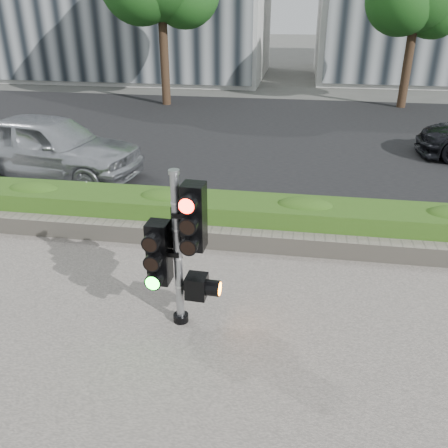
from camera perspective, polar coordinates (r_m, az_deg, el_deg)
The scene contains 8 objects.
ground at distance 7.27m, azimuth -2.82°, elevation -9.94°, with size 120.00×120.00×0.00m, color #51514C.
sidewalk at distance 5.49m, azimuth -8.65°, elevation -24.86°, with size 16.00×11.00×0.03m, color #9E9389.
road at distance 16.38m, azimuth 4.38°, elevation 10.60°, with size 60.00×13.00×0.02m, color black.
curb at distance 9.94m, azimuth 0.84°, elevation 0.81°, with size 60.00×0.25×0.12m, color gray.
stone_wall at distance 8.77m, azimuth -0.34°, elevation -1.73°, with size 12.00×0.32×0.34m, color gray.
hedge at distance 9.27m, azimuth 0.31°, elevation 1.02°, with size 12.00×1.00×0.68m, color #58952E.
traffic_signal at distance 6.31m, azimuth -5.28°, elevation -2.19°, with size 0.79×0.59×2.28m.
car_silver at distance 12.94m, azimuth -20.21°, elevation 8.79°, with size 1.90×4.73×1.61m, color silver.
Camera 1 is at (1.28, -5.78, 4.22)m, focal length 38.00 mm.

